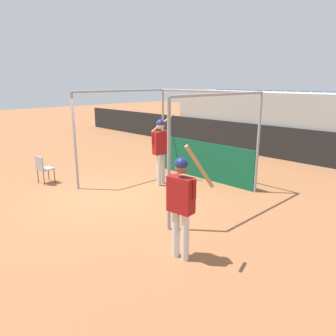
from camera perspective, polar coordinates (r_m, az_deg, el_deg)
name	(u,v)px	position (r m, az deg, el deg)	size (l,w,h in m)	color
ground_plane	(110,196)	(8.84, -10.15, -4.85)	(60.00, 60.00, 0.00)	#935B38
outfield_wall	(256,140)	(13.93, 15.06, 4.80)	(24.00, 0.12, 1.26)	black
bleacher_section	(272,121)	(14.93, 17.73, 7.73)	(8.70, 2.40, 2.54)	#9E9E99
batting_cage	(191,145)	(9.59, 4.01, 4.07)	(3.72, 3.39, 2.70)	gray
player_batter	(161,145)	(9.39, -1.28, 4.02)	(0.54, 0.92, 2.03)	silver
player_waiting	(181,199)	(5.40, 2.35, -5.43)	(0.74, 0.53, 2.05)	silver
folding_chair	(43,167)	(10.29, -20.99, 0.21)	(0.43, 0.43, 0.84)	#99999E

